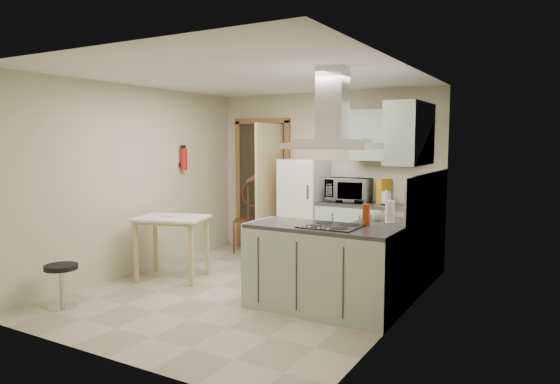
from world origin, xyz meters
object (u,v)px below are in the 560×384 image
Objects in this scene: extractor_hood at (332,146)px; microwave at (349,190)px; drop_leaf_table at (172,248)px; fridge at (304,209)px; bentwood_chair at (249,220)px; stool at (62,286)px; peninsula at (322,269)px.

extractor_hood is 2.23m from microwave.
drop_leaf_table is (-2.28, 0.15, -1.32)m from extractor_hood.
bentwood_chair is (-0.97, -0.03, -0.23)m from fridge.
extractor_hood is (1.32, -1.98, 0.97)m from fridge.
fridge is at bearing -10.21° from bentwood_chair.
microwave is at bearing 107.22° from extractor_hood.
fridge is at bearing 69.20° from stool.
peninsula is at bearing -53.61° from bentwood_chair.
stool is at bearing -117.94° from drop_leaf_table.
fridge is 1.00m from bentwood_chair.
drop_leaf_table is 1.41× the size of microwave.
drop_leaf_table is 1.46m from stool.
extractor_hood is 1.05× the size of drop_leaf_table.
drop_leaf_table is at bearing -138.11° from microwave.
fridge reaches higher than stool.
fridge reaches higher than drop_leaf_table.
peninsula is 1.80× the size of drop_leaf_table.
drop_leaf_table is at bearing 176.02° from peninsula.
microwave is at bearing 5.12° from fridge.
fridge is 3.24× the size of stool.
extractor_hood is 0.87× the size of bentwood_chair.
peninsula reaches higher than stool.
stool is (-0.28, -1.42, -0.17)m from drop_leaf_table.
fridge is at bearing 123.79° from extractor_hood.
stool is at bearing -110.80° from fridge.
peninsula is 2.19m from drop_leaf_table.
drop_leaf_table is (-0.96, -1.83, -0.35)m from fridge.
drop_leaf_table is at bearing -101.68° from bentwood_chair.
bentwood_chair is at bearing 138.35° from peninsula.
fridge is 1.45× the size of bentwood_chair.
stool is at bearing -127.15° from microwave.
microwave is (1.93, 3.31, 0.84)m from stool.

